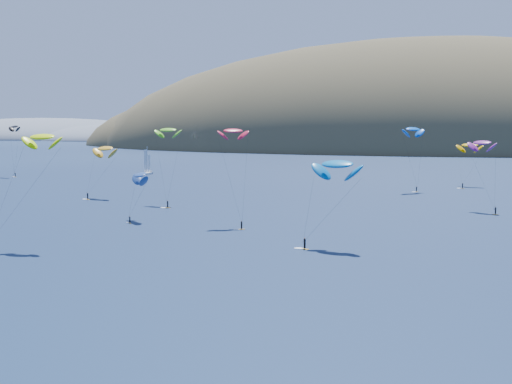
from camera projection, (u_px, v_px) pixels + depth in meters
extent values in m
ellipsoid|color=#3D3526|center=(425.00, 163.00, 606.09)|extent=(600.00, 300.00, 210.00)
ellipsoid|color=#3D3526|center=(254.00, 153.00, 678.60)|extent=(340.00, 240.00, 120.00)
ellipsoid|color=slate|center=(43.00, 141.00, 934.98)|extent=(400.00, 240.00, 60.00)
ellipsoid|color=slate|center=(126.00, 142.00, 857.82)|extent=(240.00, 180.00, 44.00)
cube|color=silver|center=(147.00, 174.00, 311.68)|extent=(2.76, 8.68, 1.03)
cylinder|color=silver|center=(147.00, 160.00, 311.62)|extent=(0.16, 0.16, 11.99)
cube|color=#FFAF1C|center=(88.00, 199.00, 214.50)|extent=(1.64, 0.99, 0.09)
cylinder|color=black|center=(88.00, 196.00, 214.40)|extent=(0.37, 0.37, 1.69)
sphere|color=#8C6047|center=(88.00, 193.00, 214.30)|extent=(0.28, 0.28, 0.28)
ellipsoid|color=gold|center=(105.00, 148.00, 219.54)|extent=(10.77, 7.72, 5.46)
ellipsoid|color=#C7EF05|center=(42.00, 137.00, 133.82)|extent=(7.95, 3.87, 4.38)
cube|color=#FFAF1C|center=(168.00, 208.00, 194.17)|extent=(1.56, 0.50, 0.09)
cylinder|color=black|center=(168.00, 204.00, 194.08)|extent=(0.36, 0.36, 1.65)
sphere|color=#8C6047|center=(168.00, 201.00, 193.98)|extent=(0.28, 0.28, 0.28)
ellipsoid|color=#57B71F|center=(168.00, 130.00, 203.68)|extent=(7.84, 3.86, 4.31)
cube|color=#FFAF1C|center=(416.00, 192.00, 237.47)|extent=(1.26, 1.34, 0.08)
cylinder|color=black|center=(416.00, 189.00, 237.38)|extent=(0.34, 0.34, 1.53)
sphere|color=#8C6047|center=(417.00, 186.00, 237.29)|extent=(0.26, 0.26, 0.26)
ellipsoid|color=#0047BD|center=(413.00, 129.00, 238.43)|extent=(9.18, 9.59, 5.06)
cube|color=#FFAF1C|center=(305.00, 249.00, 132.29)|extent=(1.67, 0.98, 0.09)
cylinder|color=black|center=(305.00, 244.00, 132.19)|extent=(0.38, 0.38, 1.72)
sphere|color=#8C6047|center=(305.00, 238.00, 132.09)|extent=(0.29, 0.29, 0.29)
ellipsoid|color=#0362A9|center=(337.00, 164.00, 133.89)|extent=(11.12, 7.85, 5.65)
cube|color=#FFAF1C|center=(495.00, 214.00, 180.65)|extent=(1.50, 1.17, 0.08)
cylinder|color=black|center=(496.00, 211.00, 180.55)|extent=(0.35, 0.35, 1.61)
sphere|color=#8C6047|center=(496.00, 207.00, 180.46)|extent=(0.27, 0.27, 0.27)
ellipsoid|color=#791E7E|center=(482.00, 143.00, 188.51)|extent=(8.75, 7.44, 4.47)
cube|color=#FFAF1C|center=(242.00, 229.00, 156.14)|extent=(1.46, 1.06, 0.08)
cylinder|color=black|center=(242.00, 225.00, 156.05)|extent=(0.34, 0.34, 1.54)
sphere|color=#8C6047|center=(242.00, 221.00, 155.96)|extent=(0.26, 0.26, 0.26)
ellipsoid|color=red|center=(233.00, 131.00, 162.58)|extent=(7.55, 6.13, 3.83)
cube|color=#FFAF1C|center=(130.00, 223.00, 165.43)|extent=(1.11, 1.19, 0.07)
cylinder|color=black|center=(130.00, 220.00, 165.35)|extent=(0.30, 0.30, 1.35)
sphere|color=#8C6047|center=(130.00, 216.00, 165.27)|extent=(0.23, 0.23, 0.23)
ellipsoid|color=navy|center=(140.00, 175.00, 170.32)|extent=(8.40, 8.80, 4.64)
cube|color=#FFAF1C|center=(462.00, 188.00, 249.01)|extent=(1.55, 0.89, 0.08)
cylinder|color=black|center=(463.00, 186.00, 248.91)|extent=(0.35, 0.35, 1.60)
sphere|color=#8C6047|center=(463.00, 183.00, 248.82)|extent=(0.27, 0.27, 0.27)
ellipsoid|color=#C78F00|center=(470.00, 145.00, 258.02)|extent=(10.23, 7.10, 5.21)
cube|color=#FFAF1C|center=(15.00, 177.00, 299.22)|extent=(1.49, 0.97, 0.08)
cylinder|color=black|center=(15.00, 175.00, 299.13)|extent=(0.34, 0.34, 1.54)
sphere|color=#8C6047|center=(15.00, 173.00, 299.04)|extent=(0.26, 0.26, 0.26)
ellipsoid|color=black|center=(14.00, 127.00, 300.64)|extent=(7.82, 5.89, 3.96)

